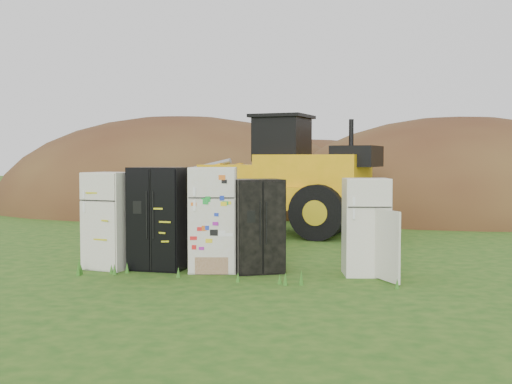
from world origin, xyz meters
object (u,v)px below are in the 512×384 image
at_px(fridge_open_door, 366,227).
at_px(wheel_loader, 255,174).
at_px(fridge_leftmost, 111,220).
at_px(fridge_sticker, 213,219).
at_px(fridge_dark_mid, 257,226).
at_px(fridge_black_side, 159,218).

xyz_separation_m(fridge_open_door, wheel_loader, (-3.03, 6.30, 0.78)).
bearing_deg(fridge_leftmost, wheel_loader, 88.43).
bearing_deg(fridge_open_door, fridge_leftmost, 172.15).
relative_size(fridge_leftmost, fridge_open_door, 1.05).
distance_m(fridge_sticker, fridge_dark_mid, 0.84).
bearing_deg(fridge_dark_mid, fridge_black_side, 154.66).
distance_m(fridge_sticker, fridge_open_door, 2.79).
height_order(fridge_leftmost, fridge_dark_mid, fridge_leftmost).
bearing_deg(fridge_black_side, fridge_sticker, 2.76).
bearing_deg(fridge_open_door, fridge_sticker, 172.26).
relative_size(fridge_black_side, fridge_sticker, 1.00).
height_order(fridge_leftmost, wheel_loader, wheel_loader).
bearing_deg(wheel_loader, fridge_black_side, -83.77).
relative_size(fridge_open_door, wheel_loader, 0.25).
xyz_separation_m(fridge_leftmost, fridge_open_door, (4.78, 0.05, -0.05)).
bearing_deg(wheel_loader, fridge_sticker, -74.26).
xyz_separation_m(fridge_black_side, fridge_sticker, (1.05, -0.05, 0.00)).
bearing_deg(wheel_loader, fridge_open_door, -50.78).
height_order(fridge_sticker, fridge_dark_mid, fridge_sticker).
distance_m(fridge_leftmost, fridge_sticker, 1.99).
distance_m(fridge_open_door, wheel_loader, 7.04).
height_order(fridge_open_door, wheel_loader, wheel_loader).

